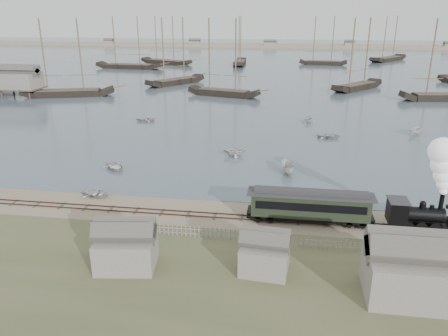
# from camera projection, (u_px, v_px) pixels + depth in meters

# --- Properties ---
(ground) EXTENTS (600.00, 600.00, 0.00)m
(ground) POSITION_uv_depth(u_px,v_px,m) (253.00, 211.00, 49.25)
(ground) COLOR tan
(ground) RESTS_ON ground
(harbor_water) EXTENTS (600.00, 336.00, 0.06)m
(harbor_water) POSITION_uv_depth(u_px,v_px,m) (283.00, 60.00, 207.65)
(harbor_water) COLOR #485E67
(harbor_water) RESTS_ON ground
(rail_track) EXTENTS (120.00, 1.80, 0.16)m
(rail_track) POSITION_uv_depth(u_px,v_px,m) (251.00, 218.00, 47.37)
(rail_track) COLOR #3E2821
(rail_track) RESTS_ON ground
(picket_fence_west) EXTENTS (19.00, 0.10, 1.20)m
(picket_fence_west) POSITION_uv_depth(u_px,v_px,m) (182.00, 236.00, 43.62)
(picket_fence_west) COLOR slate
(picket_fence_west) RESTS_ON ground
(picket_fence_east) EXTENTS (15.00, 0.10, 1.20)m
(picket_fence_east) POSITION_uv_depth(u_px,v_px,m) (380.00, 253.00, 40.54)
(picket_fence_east) COLOR slate
(picket_fence_east) RESTS_ON ground
(shed_left) EXTENTS (5.00, 4.00, 4.10)m
(shed_left) POSITION_uv_depth(u_px,v_px,m) (127.00, 266.00, 38.52)
(shed_left) COLOR slate
(shed_left) RESTS_ON ground
(shed_mid) EXTENTS (4.00, 3.50, 3.60)m
(shed_mid) POSITION_uv_depth(u_px,v_px,m) (264.00, 271.00, 37.79)
(shed_mid) COLOR slate
(shed_mid) RESTS_ON ground
(shed_right) EXTENTS (6.00, 5.00, 5.10)m
(shed_right) POSITION_uv_depth(u_px,v_px,m) (402.00, 296.00, 34.41)
(shed_right) COLOR slate
(shed_right) RESTS_ON ground
(far_spit) EXTENTS (500.00, 20.00, 1.80)m
(far_spit) POSITION_uv_depth(u_px,v_px,m) (286.00, 47.00, 282.21)
(far_spit) COLOR tan
(far_spit) RESTS_ON ground
(locomotive) EXTENTS (7.52, 2.81, 9.37)m
(locomotive) POSITION_uv_depth(u_px,v_px,m) (435.00, 191.00, 43.41)
(locomotive) COLOR black
(locomotive) RESTS_ON ground
(passenger_coach) EXTENTS (13.15, 2.54, 3.19)m
(passenger_coach) POSITION_uv_depth(u_px,v_px,m) (310.00, 205.00, 45.86)
(passenger_coach) COLOR black
(passenger_coach) RESTS_ON ground
(beached_dinghy) EXTENTS (3.17, 3.96, 0.73)m
(beached_dinghy) POSITION_uv_depth(u_px,v_px,m) (96.00, 194.00, 52.94)
(beached_dinghy) COLOR beige
(beached_dinghy) RESTS_ON ground
(rowboat_0) EXTENTS (4.63, 4.66, 0.79)m
(rowboat_0) POSITION_uv_depth(u_px,v_px,m) (115.00, 167.00, 61.99)
(rowboat_0) COLOR beige
(rowboat_0) RESTS_ON harbor_water
(rowboat_1) EXTENTS (3.48, 3.87, 1.81)m
(rowboat_1) POSITION_uv_depth(u_px,v_px,m) (234.00, 150.00, 67.63)
(rowboat_1) COLOR beige
(rowboat_1) RESTS_ON harbor_water
(rowboat_2) EXTENTS (4.30, 2.14, 1.59)m
(rowboat_2) POSITION_uv_depth(u_px,v_px,m) (287.00, 168.00, 60.27)
(rowboat_2) COLOR beige
(rowboat_2) RESTS_ON harbor_water
(rowboat_3) EXTENTS (3.21, 4.25, 0.83)m
(rowboat_3) POSITION_uv_depth(u_px,v_px,m) (329.00, 136.00, 77.47)
(rowboat_3) COLOR beige
(rowboat_3) RESTS_ON harbor_water
(rowboat_5) EXTENTS (3.48, 3.38, 1.36)m
(rowboat_5) POSITION_uv_depth(u_px,v_px,m) (415.00, 131.00, 79.62)
(rowboat_5) COLOR beige
(rowboat_5) RESTS_ON harbor_water
(rowboat_6) EXTENTS (2.90, 3.96, 0.80)m
(rowboat_6) POSITION_uv_depth(u_px,v_px,m) (145.00, 119.00, 89.63)
(rowboat_6) COLOR beige
(rowboat_6) RESTS_ON harbor_water
(rowboat_7) EXTENTS (3.49, 3.20, 1.55)m
(rowboat_7) POSITION_uv_depth(u_px,v_px,m) (309.00, 119.00, 88.32)
(rowboat_7) COLOR beige
(rowboat_7) RESTS_ON harbor_water
(schooner_0) EXTENTS (24.27, 12.49, 20.00)m
(schooner_0) POSITION_uv_depth(u_px,v_px,m) (64.00, 58.00, 113.19)
(schooner_0) COLOR black
(schooner_0) RESTS_ON harbor_water
(schooner_1) EXTENTS (15.99, 19.52, 20.00)m
(schooner_1) POSITION_uv_depth(u_px,v_px,m) (175.00, 51.00, 132.53)
(schooner_1) COLOR black
(schooner_1) RESTS_ON harbor_water
(schooner_2) EXTENTS (20.14, 9.68, 20.00)m
(schooner_2) POSITION_uv_depth(u_px,v_px,m) (224.00, 58.00, 113.44)
(schooner_2) COLOR black
(schooner_2) RESTS_ON harbor_water
(schooner_3) EXTENTS (16.71, 18.95, 20.00)m
(schooner_3) POSITION_uv_depth(u_px,v_px,m) (360.00, 54.00, 123.28)
(schooner_3) COLOR black
(schooner_3) RESTS_ON harbor_water
(schooner_6) EXTENTS (27.32, 8.58, 20.00)m
(schooner_6) POSITION_uv_depth(u_px,v_px,m) (128.00, 43.00, 171.27)
(schooner_6) COLOR black
(schooner_6) RESTS_ON harbor_water
(schooner_7) EXTENTS (5.29, 20.55, 20.00)m
(schooner_7) POSITION_uv_depth(u_px,v_px,m) (240.00, 41.00, 182.87)
(schooner_7) COLOR black
(schooner_7) RESTS_ON harbor_water
(schooner_8) EXTENTS (20.06, 5.67, 20.00)m
(schooner_8) POSITION_uv_depth(u_px,v_px,m) (324.00, 41.00, 182.90)
(schooner_8) COLOR black
(schooner_8) RESTS_ON harbor_water
(schooner_9) EXTENTS (20.61, 24.12, 20.00)m
(schooner_9) POSITION_uv_depth(u_px,v_px,m) (390.00, 38.00, 198.56)
(schooner_9) COLOR black
(schooner_9) RESTS_ON harbor_water
(schooner_10) EXTENTS (24.98, 15.31, 20.00)m
(schooner_10) POSITION_uv_depth(u_px,v_px,m) (165.00, 40.00, 186.19)
(schooner_10) COLOR black
(schooner_10) RESTS_ON harbor_water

